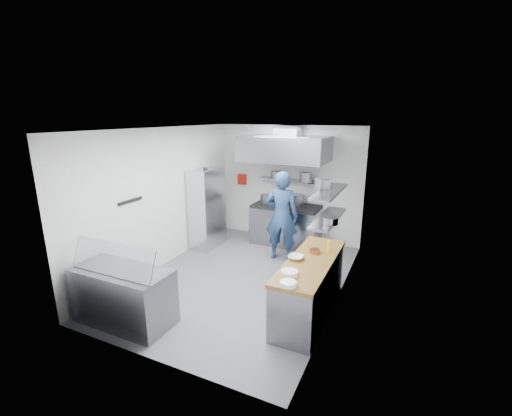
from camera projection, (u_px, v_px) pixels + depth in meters
The scene contains 35 objects.
floor at pixel (243, 278), 6.56m from camera, with size 5.00×5.00×0.00m, color #4A4A4C.
ceiling at pixel (241, 129), 5.83m from camera, with size 5.00×5.00×0.00m, color silver.
wall_back at pixel (289, 184), 8.38m from camera, with size 3.60×0.02×2.80m, color white.
wall_front at pixel (145, 259), 4.01m from camera, with size 3.60×0.02×2.80m, color white.
wall_left at pixel (163, 198), 6.92m from camera, with size 5.00×0.02×2.80m, color white.
wall_right at pixel (342, 220), 5.46m from camera, with size 5.00×0.02×2.80m, color white.
gas_range at pixel (286, 226), 8.24m from camera, with size 1.60×0.80×0.90m, color gray.
cooktop at pixel (286, 206), 8.12m from camera, with size 1.57×0.78×0.06m, color black.
stock_pot_left at pixel (266, 199), 8.30m from camera, with size 0.28×0.28×0.20m, color slate.
stock_pot_mid at pixel (296, 200), 8.13m from camera, with size 0.35×0.35×0.24m, color slate.
over_range_shelf at pixel (290, 180), 8.17m from camera, with size 1.60×0.30×0.04m, color gray.
shelf_pot_a at pixel (276, 175), 8.23m from camera, with size 0.27×0.27×0.18m, color slate.
shelf_pot_b at pixel (306, 177), 7.83m from camera, with size 0.28×0.28×0.22m, color slate.
extractor_hood at pixel (285, 149), 7.60m from camera, with size 1.90×1.15×0.55m, color gray.
hood_duct at pixel (289, 131), 7.70m from camera, with size 0.55×0.55×0.24m, color slate.
red_firebox at pixel (242, 179), 8.83m from camera, with size 0.22×0.10×0.26m, color #B61B0E.
chef at pixel (282, 216), 7.23m from camera, with size 0.70×0.46×1.93m, color navy.
wire_rack at pixel (207, 208), 7.98m from camera, with size 0.50×0.90×1.85m, color silver.
rack_bin_a at pixel (205, 214), 7.93m from camera, with size 0.15×0.19×0.17m, color white.
rack_bin_b at pixel (208, 192), 7.94m from camera, with size 0.16×0.20×0.18m, color yellow.
rack_jar at pixel (206, 172), 7.66m from camera, with size 0.10×0.10×0.18m, color black.
knife_strip at pixel (130, 201), 6.09m from camera, with size 0.04×0.55×0.05m, color black.
prep_counter_base at pixel (310, 288), 5.33m from camera, with size 0.62×2.00×0.84m, color gray.
prep_counter_top at pixel (311, 262), 5.21m from camera, with size 0.65×2.04×0.06m, color brown.
plate_stack_a at pixel (288, 284), 4.40m from camera, with size 0.21×0.21×0.06m, color white.
plate_stack_b at pixel (290, 273), 4.71m from camera, with size 0.24×0.24×0.06m, color white.
copper_pan at pixel (315, 251), 5.46m from camera, with size 0.17×0.17×0.06m, color #CC6C39.
squeeze_bottle at pixel (329, 246), 5.49m from camera, with size 0.05×0.05×0.18m, color yellow.
mixing_bowl at pixel (296, 257), 5.22m from camera, with size 0.23×0.23×0.06m, color white.
wall_shelf_lower at pixel (328, 218), 5.24m from camera, with size 0.30×1.30×0.04m, color gray.
wall_shelf_upper at pixel (330, 191), 5.13m from camera, with size 0.30×1.30×0.04m, color gray.
shelf_pot_c at pixel (331, 221), 4.88m from camera, with size 0.21×0.21×0.10m, color slate.
shelf_pot_d at pixel (322, 184), 5.24m from camera, with size 0.25×0.25×0.14m, color slate.
display_case at pixel (123, 296), 5.10m from camera, with size 1.50×0.70×0.85m, color gray.
display_glass at pixel (112, 259), 4.82m from camera, with size 1.47×0.02×0.45m, color silver.
Camera 1 is at (2.74, -5.32, 3.03)m, focal length 24.00 mm.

